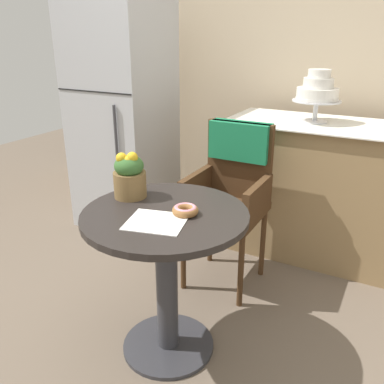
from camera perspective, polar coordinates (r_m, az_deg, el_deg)
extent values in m
plane|color=#6B5B4C|center=(2.15, -3.28, -20.58)|extent=(8.00, 8.00, 0.00)
cube|color=#C1AD8E|center=(3.31, 14.10, 19.32)|extent=(4.80, 0.10, 2.70)
cylinder|color=#282321|center=(1.76, -3.76, -3.26)|extent=(0.72, 0.72, 0.03)
cylinder|color=#333338|center=(1.94, -3.50, -12.98)|extent=(0.10, 0.10, 0.69)
cylinder|color=#333338|center=(2.14, -3.28, -20.38)|extent=(0.44, 0.44, 0.02)
cube|color=#472D19|center=(2.38, 4.65, -2.63)|extent=(0.42, 0.42, 0.04)
cube|color=#472D19|center=(2.45, 6.63, 4.36)|extent=(0.40, 0.04, 0.46)
cube|color=#472D19|center=(2.41, 0.60, 0.67)|extent=(0.04, 0.38, 0.18)
cube|color=#472D19|center=(2.27, 9.12, -0.96)|extent=(0.04, 0.38, 0.18)
cube|color=#197247|center=(2.42, 6.75, 7.08)|extent=(0.36, 0.11, 0.22)
cylinder|color=#472D19|center=(2.42, -1.23, -8.70)|extent=(0.03, 0.03, 0.45)
cylinder|color=#472D19|center=(2.29, 6.79, -10.79)|extent=(0.03, 0.03, 0.45)
cylinder|color=#472D19|center=(2.70, 2.55, -5.31)|extent=(0.03, 0.03, 0.45)
cylinder|color=#472D19|center=(2.58, 9.80, -6.95)|extent=(0.03, 0.03, 0.45)
cube|color=white|center=(1.67, -4.99, -4.15)|extent=(0.28, 0.26, 0.00)
torus|color=#936033|center=(1.72, -0.94, -2.59)|extent=(0.11, 0.11, 0.04)
torus|color=pink|center=(1.72, -0.94, -2.29)|extent=(0.10, 0.10, 0.02)
cylinder|color=brown|center=(1.91, -8.61, 1.05)|extent=(0.15, 0.15, 0.12)
ellipsoid|color=#38662D|center=(1.88, -8.76, 3.61)|extent=(0.14, 0.14, 0.10)
sphere|color=gold|center=(1.86, -8.31, 4.75)|extent=(0.05, 0.05, 0.05)
sphere|color=gold|center=(1.89, -8.05, 3.83)|extent=(0.05, 0.05, 0.05)
sphere|color=gold|center=(1.91, -8.76, 3.68)|extent=(0.05, 0.05, 0.05)
sphere|color=gold|center=(1.90, -9.59, 3.80)|extent=(0.06, 0.06, 0.06)
sphere|color=gold|center=(1.87, -9.78, 4.67)|extent=(0.05, 0.05, 0.05)
sphere|color=gold|center=(1.86, -8.84, 4.32)|extent=(0.05, 0.05, 0.05)
cube|color=#93754C|center=(2.84, 20.26, -0.28)|extent=(1.50, 0.56, 0.90)
cube|color=white|center=(2.72, 21.47, 8.47)|extent=(1.56, 0.62, 0.01)
cylinder|color=silver|center=(2.76, 16.63, 9.40)|extent=(0.16, 0.16, 0.01)
cylinder|color=silver|center=(2.74, 16.78, 10.72)|extent=(0.03, 0.03, 0.12)
cylinder|color=silver|center=(2.73, 16.92, 12.04)|extent=(0.30, 0.30, 0.01)
cylinder|color=white|center=(2.73, 17.02, 12.89)|extent=(0.26, 0.25, 0.08)
cylinder|color=white|center=(2.73, 16.95, 12.35)|extent=(0.26, 0.26, 0.01)
cylinder|color=white|center=(2.72, 17.17, 14.30)|extent=(0.18, 0.18, 0.06)
cylinder|color=white|center=(2.72, 17.12, 13.86)|extent=(0.19, 0.19, 0.01)
cylinder|color=white|center=(2.72, 17.30, 15.46)|extent=(0.14, 0.14, 0.05)
cylinder|color=white|center=(2.72, 17.26, 15.09)|extent=(0.14, 0.14, 0.01)
cube|color=#B7BABF|center=(3.16, -9.60, 10.42)|extent=(0.64, 0.60, 1.70)
cube|color=black|center=(2.90, -13.58, 13.41)|extent=(0.63, 0.01, 0.01)
cylinder|color=#3F3F44|center=(2.83, -10.52, 7.31)|extent=(0.02, 0.02, 0.45)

